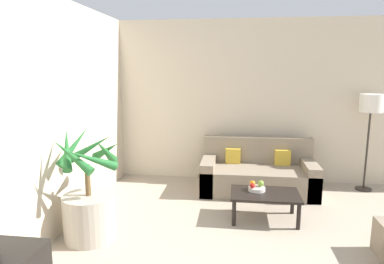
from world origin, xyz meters
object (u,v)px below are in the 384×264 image
Objects in this scene: potted_palm at (89,205)px; orange_fruit at (253,183)px; sofa_loveseat at (258,175)px; fruit_bowl at (257,189)px; coffee_table at (265,197)px; floor_lamp at (371,108)px; apple_red at (252,186)px; apple_green at (261,183)px.

orange_fruit is at bearing 25.33° from potted_palm.
fruit_bowl is (-0.07, -0.98, 0.11)m from sofa_loveseat.
floor_lamp is at bearing 38.45° from coffee_table.
apple_red is at bearing 168.81° from coffee_table.
potted_palm is 1.99m from apple_red.
apple_green is at bearing 35.25° from fruit_bowl.
coffee_table is at bearing -35.10° from fruit_bowl.
potted_palm reaches higher than fruit_bowl.
apple_green is at bearing -1.50° from orange_fruit.
sofa_loveseat is 1.14× the size of floor_lamp.
sofa_loveseat is 0.96m from apple_green.
coffee_table is at bearing -35.72° from orange_fruit.
orange_fruit is at bearing -97.57° from sofa_loveseat.
apple_green is (-0.02, -0.95, 0.18)m from sofa_loveseat.
fruit_bowl is (-1.75, -1.24, -0.93)m from floor_lamp.
potted_palm is 1.49× the size of coffee_table.
floor_lamp is (1.68, 0.26, 1.04)m from sofa_loveseat.
coffee_table is (1.99, 0.76, -0.09)m from potted_palm.
floor_lamp is 2.38m from apple_red.
apple_red is at bearing 23.35° from potted_palm.
potted_palm is 15.74× the size of apple_green.
apple_green is at bearing -91.29° from sofa_loveseat.
sofa_loveseat is 0.97m from orange_fruit.
apple_red is at bearing -93.26° from orange_fruit.
apple_green is at bearing 114.43° from coffee_table.
potted_palm reaches higher than apple_green.
potted_palm is 5.82× the size of fruit_bowl.
coffee_table is at bearing -88.52° from sofa_loveseat.
floor_lamp reaches higher than apple_red.
potted_palm reaches higher than coffee_table.
apple_red is (-0.16, 0.03, 0.13)m from coffee_table.
floor_lamp is at bearing 35.31° from apple_green.
apple_red is at bearing -144.70° from floor_lamp.
orange_fruit is (-0.15, 0.11, 0.13)m from coffee_table.
floor_lamp is 1.78× the size of coffee_table.
coffee_table is at bearing -141.55° from floor_lamp.
apple_green is (0.05, 0.04, 0.06)m from fruit_bowl.
sofa_loveseat is 23.58× the size of orange_fruit.
apple_green reaches higher than orange_fruit.
floor_lamp reaches higher than potted_palm.
coffee_table is (0.03, -1.05, 0.04)m from sofa_loveseat.
orange_fruit is (-0.05, 0.04, 0.06)m from fruit_bowl.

